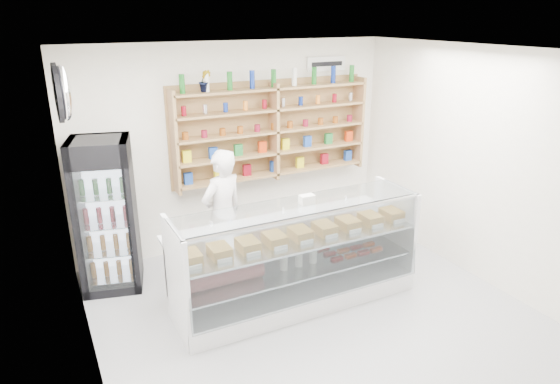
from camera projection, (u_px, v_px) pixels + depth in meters
room at (335, 205)px, 4.75m from camera, size 5.00×5.00×5.00m
display_counter at (296, 275)px, 5.64m from camera, size 2.77×0.83×1.21m
shop_worker at (223, 215)px, 6.05m from camera, size 0.70×0.57×1.64m
drinks_cooler at (107, 215)px, 5.79m from camera, size 0.79×0.78×1.82m
wall_shelving at (274, 131)px, 6.87m from camera, size 2.84×0.28×1.33m
potted_plant at (205, 81)px, 6.21m from camera, size 0.19×0.17×0.28m
security_mirror at (63, 93)px, 4.48m from camera, size 0.15×0.50×0.50m
wall_sign at (326, 64)px, 7.07m from camera, size 0.62×0.03×0.20m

